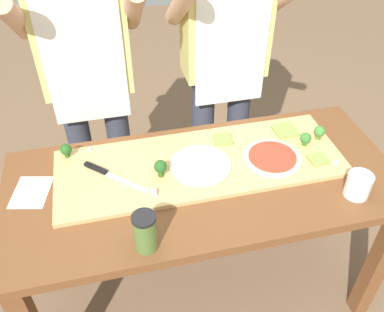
{
  "coord_description": "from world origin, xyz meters",
  "views": [
    {
      "loc": [
        -0.33,
        -1.16,
        1.92
      ],
      "look_at": [
        -0.02,
        0.11,
        0.81
      ],
      "focal_mm": 38.7,
      "sensor_mm": 36.0,
      "label": 1
    }
  ],
  "objects_px": {
    "broccoli_floret_center_left": "(66,150)",
    "cook_left": "(87,70)",
    "pizza_whole_tomato_red": "(272,157)",
    "pizza_slice_near_right": "(318,159)",
    "cheese_crumble_a": "(154,193)",
    "cook_right": "(225,54)",
    "pizza_slice_far_left": "(285,130)",
    "chefs_knife": "(107,173)",
    "cheese_crumble_b": "(336,163)",
    "prep_table": "(203,199)",
    "broccoli_floret_front_left": "(161,167)",
    "broccoli_floret_front_right": "(306,138)",
    "pizza_whole_cheese_artichoke": "(202,165)",
    "pizza_slice_far_right": "(223,139)",
    "flour_cup": "(358,186)",
    "sauce_jar": "(145,232)",
    "cheese_crumble_c": "(90,149)",
    "recipe_note": "(31,192)"
  },
  "relations": [
    {
      "from": "prep_table",
      "to": "cheese_crumble_b",
      "type": "xyz_separation_m",
      "value": [
        0.54,
        -0.06,
        0.14
      ]
    },
    {
      "from": "pizza_slice_far_left",
      "to": "recipe_note",
      "type": "height_order",
      "value": "pizza_slice_far_left"
    },
    {
      "from": "flour_cup",
      "to": "cook_left",
      "type": "relative_size",
      "value": 0.06
    },
    {
      "from": "cheese_crumble_a",
      "to": "cook_right",
      "type": "xyz_separation_m",
      "value": [
        0.47,
        0.67,
        0.19
      ]
    },
    {
      "from": "prep_table",
      "to": "cook_left",
      "type": "height_order",
      "value": "cook_left"
    },
    {
      "from": "pizza_slice_near_right",
      "to": "pizza_slice_far_right",
      "type": "bearing_deg",
      "value": 147.1
    },
    {
      "from": "pizza_slice_near_right",
      "to": "broccoli_floret_center_left",
      "type": "height_order",
      "value": "broccoli_floret_center_left"
    },
    {
      "from": "prep_table",
      "to": "pizza_slice_far_left",
      "type": "relative_size",
      "value": 15.74
    },
    {
      "from": "broccoli_floret_center_left",
      "to": "flour_cup",
      "type": "height_order",
      "value": "flour_cup"
    },
    {
      "from": "chefs_knife",
      "to": "cheese_crumble_b",
      "type": "height_order",
      "value": "chefs_knife"
    },
    {
      "from": "broccoli_floret_center_left",
      "to": "cook_left",
      "type": "bearing_deg",
      "value": 70.65
    },
    {
      "from": "pizza_slice_near_right",
      "to": "sauce_jar",
      "type": "relative_size",
      "value": 0.49
    },
    {
      "from": "sauce_jar",
      "to": "cook_right",
      "type": "distance_m",
      "value": 1.04
    },
    {
      "from": "recipe_note",
      "to": "cook_right",
      "type": "relative_size",
      "value": 0.1
    },
    {
      "from": "broccoli_floret_front_right",
      "to": "flour_cup",
      "type": "height_order",
      "value": "flour_cup"
    },
    {
      "from": "pizza_slice_far_right",
      "to": "broccoli_floret_front_left",
      "type": "xyz_separation_m",
      "value": [
        -0.3,
        -0.16,
        0.04
      ]
    },
    {
      "from": "sauce_jar",
      "to": "cheese_crumble_c",
      "type": "bearing_deg",
      "value": 106.55
    },
    {
      "from": "broccoli_floret_front_left",
      "to": "cook_right",
      "type": "bearing_deg",
      "value": 53.08
    },
    {
      "from": "broccoli_floret_center_left",
      "to": "sauce_jar",
      "type": "distance_m",
      "value": 0.58
    },
    {
      "from": "pizza_whole_cheese_artichoke",
      "to": "broccoli_floret_center_left",
      "type": "xyz_separation_m",
      "value": [
        -0.53,
        0.19,
        0.03
      ]
    },
    {
      "from": "broccoli_floret_front_right",
      "to": "cook_left",
      "type": "relative_size",
      "value": 0.04
    },
    {
      "from": "prep_table",
      "to": "pizza_slice_far_left",
      "type": "height_order",
      "value": "pizza_slice_far_left"
    },
    {
      "from": "sauce_jar",
      "to": "recipe_note",
      "type": "bearing_deg",
      "value": 137.85
    },
    {
      "from": "pizza_whole_tomato_red",
      "to": "broccoli_floret_front_left",
      "type": "bearing_deg",
      "value": 179.12
    },
    {
      "from": "pizza_slice_far_left",
      "to": "broccoli_floret_front_left",
      "type": "height_order",
      "value": "broccoli_floret_front_left"
    },
    {
      "from": "cheese_crumble_c",
      "to": "cheese_crumble_a",
      "type": "bearing_deg",
      "value": -55.66
    },
    {
      "from": "pizza_slice_near_right",
      "to": "prep_table",
      "type": "bearing_deg",
      "value": 177.16
    },
    {
      "from": "prep_table",
      "to": "broccoli_floret_front_left",
      "type": "height_order",
      "value": "broccoli_floret_front_left"
    },
    {
      "from": "pizza_slice_far_left",
      "to": "broccoli_floret_center_left",
      "type": "distance_m",
      "value": 0.96
    },
    {
      "from": "cook_right",
      "to": "pizza_whole_tomato_red",
      "type": "bearing_deg",
      "value": -85.86
    },
    {
      "from": "cheese_crumble_b",
      "to": "flour_cup",
      "type": "height_order",
      "value": "flour_cup"
    },
    {
      "from": "pizza_whole_tomato_red",
      "to": "pizza_slice_near_right",
      "type": "bearing_deg",
      "value": -16.64
    },
    {
      "from": "cheese_crumble_c",
      "to": "pizza_slice_far_right",
      "type": "bearing_deg",
      "value": -6.55
    },
    {
      "from": "prep_table",
      "to": "broccoli_floret_front_left",
      "type": "xyz_separation_m",
      "value": [
        -0.17,
        0.04,
        0.18
      ]
    },
    {
      "from": "pizza_slice_near_right",
      "to": "cheese_crumble_c",
      "type": "bearing_deg",
      "value": 162.56
    },
    {
      "from": "pizza_whole_cheese_artichoke",
      "to": "cook_right",
      "type": "xyz_separation_m",
      "value": [
        0.26,
        0.55,
        0.19
      ]
    },
    {
      "from": "cheese_crumble_c",
      "to": "cook_right",
      "type": "xyz_separation_m",
      "value": [
        0.69,
        0.34,
        0.19
      ]
    },
    {
      "from": "pizza_slice_near_right",
      "to": "cook_left",
      "type": "distance_m",
      "value": 1.1
    },
    {
      "from": "broccoli_floret_center_left",
      "to": "cook_right",
      "type": "xyz_separation_m",
      "value": [
        0.79,
        0.36,
        0.16
      ]
    },
    {
      "from": "pizza_whole_cheese_artichoke",
      "to": "pizza_slice_far_right",
      "type": "distance_m",
      "value": 0.2
    },
    {
      "from": "pizza_whole_tomato_red",
      "to": "pizza_slice_near_right",
      "type": "xyz_separation_m",
      "value": [
        0.18,
        -0.05,
        -0.0
      ]
    },
    {
      "from": "prep_table",
      "to": "cook_left",
      "type": "relative_size",
      "value": 0.95
    },
    {
      "from": "broccoli_floret_front_left",
      "to": "broccoli_floret_front_right",
      "type": "xyz_separation_m",
      "value": [
        0.64,
        0.05,
        -0.01
      ]
    },
    {
      "from": "pizza_whole_tomato_red",
      "to": "recipe_note",
      "type": "distance_m",
      "value": 0.97
    },
    {
      "from": "pizza_slice_far_right",
      "to": "cheese_crumble_b",
      "type": "bearing_deg",
      "value": -32.61
    },
    {
      "from": "chefs_knife",
      "to": "cheese_crumble_b",
      "type": "relative_size",
      "value": 16.29
    },
    {
      "from": "sauce_jar",
      "to": "broccoli_floret_center_left",
      "type": "bearing_deg",
      "value": 115.92
    },
    {
      "from": "cheese_crumble_c",
      "to": "sauce_jar",
      "type": "height_order",
      "value": "sauce_jar"
    },
    {
      "from": "cheese_crumble_c",
      "to": "pizza_slice_far_left",
      "type": "bearing_deg",
      "value": -4.67
    },
    {
      "from": "pizza_slice_far_right",
      "to": "broccoli_floret_front_left",
      "type": "relative_size",
      "value": 1.08
    }
  ]
}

